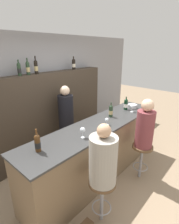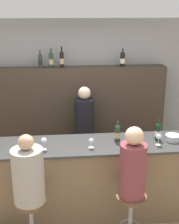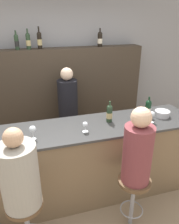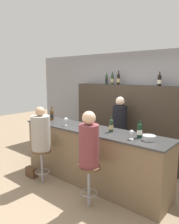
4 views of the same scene
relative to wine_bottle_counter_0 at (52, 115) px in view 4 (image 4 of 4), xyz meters
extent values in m
plane|color=#8C755B|center=(1.18, -0.38, -1.19)|extent=(16.00, 16.00, 0.00)
cube|color=gray|center=(1.18, 1.52, 0.11)|extent=(6.40, 0.05, 2.60)
cube|color=brown|center=(1.18, -0.05, -0.67)|extent=(3.03, 0.64, 1.04)
cube|color=#333333|center=(1.18, -0.05, -0.13)|extent=(3.07, 0.68, 0.03)
cube|color=#382D23|center=(1.18, 1.30, -0.27)|extent=(2.88, 0.28, 1.83)
cylinder|color=#4C2D14|center=(0.00, 0.00, -0.02)|extent=(0.07, 0.07, 0.19)
cylinder|color=black|center=(0.00, 0.00, -0.03)|extent=(0.08, 0.08, 0.08)
sphere|color=#4C2D14|center=(0.00, 0.00, 0.07)|extent=(0.07, 0.07, 0.07)
cylinder|color=#4C2D14|center=(0.00, 0.00, 0.14)|extent=(0.02, 0.02, 0.10)
cylinder|color=#233823|center=(1.60, 0.00, -0.02)|extent=(0.07, 0.07, 0.19)
cylinder|color=tan|center=(1.60, 0.00, -0.03)|extent=(0.08, 0.08, 0.08)
sphere|color=#233823|center=(1.60, 0.00, 0.07)|extent=(0.07, 0.07, 0.07)
cylinder|color=#233823|center=(1.60, 0.00, 0.12)|extent=(0.02, 0.02, 0.07)
cylinder|color=black|center=(2.15, 0.00, -0.02)|extent=(0.08, 0.08, 0.19)
cylinder|color=white|center=(2.15, 0.00, -0.03)|extent=(0.08, 0.08, 0.08)
sphere|color=black|center=(2.15, 0.00, 0.07)|extent=(0.08, 0.08, 0.08)
cylinder|color=black|center=(2.15, 0.00, 0.12)|extent=(0.02, 0.02, 0.07)
cylinder|color=#233823|center=(0.55, 1.30, 0.74)|extent=(0.06, 0.06, 0.20)
cylinder|color=black|center=(0.55, 1.30, 0.73)|extent=(0.07, 0.07, 0.08)
sphere|color=#233823|center=(0.55, 1.30, 0.84)|extent=(0.06, 0.06, 0.06)
cylinder|color=#233823|center=(0.55, 1.30, 0.89)|extent=(0.02, 0.02, 0.07)
cylinder|color=#233823|center=(0.72, 1.30, 0.75)|extent=(0.07, 0.07, 0.21)
cylinder|color=tan|center=(0.72, 1.30, 0.74)|extent=(0.07, 0.07, 0.08)
sphere|color=#233823|center=(0.72, 1.30, 0.85)|extent=(0.07, 0.07, 0.07)
cylinder|color=#233823|center=(0.72, 1.30, 0.91)|extent=(0.02, 0.02, 0.08)
cylinder|color=black|center=(0.90, 1.30, 0.76)|extent=(0.07, 0.07, 0.22)
cylinder|color=tan|center=(0.90, 1.30, 0.75)|extent=(0.07, 0.07, 0.09)
sphere|color=black|center=(0.90, 1.30, 0.87)|extent=(0.07, 0.07, 0.07)
cylinder|color=black|center=(0.90, 1.30, 0.93)|extent=(0.02, 0.02, 0.10)
cylinder|color=black|center=(1.89, 1.30, 0.74)|extent=(0.08, 0.08, 0.20)
cylinder|color=beige|center=(1.89, 1.30, 0.74)|extent=(0.08, 0.08, 0.08)
sphere|color=black|center=(1.89, 1.30, 0.84)|extent=(0.08, 0.08, 0.08)
cylinder|color=black|center=(1.89, 1.30, 0.90)|extent=(0.02, 0.02, 0.08)
cylinder|color=silver|center=(0.64, -0.18, -0.12)|extent=(0.06, 0.06, 0.00)
cylinder|color=silver|center=(0.64, -0.18, -0.07)|extent=(0.01, 0.01, 0.09)
sphere|color=silver|center=(0.64, -0.18, 0.00)|extent=(0.08, 0.08, 0.08)
cylinder|color=silver|center=(1.23, -0.18, -0.12)|extent=(0.07, 0.07, 0.00)
cylinder|color=silver|center=(1.23, -0.18, -0.08)|extent=(0.01, 0.01, 0.06)
sphere|color=silver|center=(1.23, -0.18, -0.02)|extent=(0.07, 0.07, 0.07)
cylinder|color=silver|center=(2.10, -0.18, -0.12)|extent=(0.07, 0.07, 0.00)
cylinder|color=silver|center=(2.10, -0.18, -0.08)|extent=(0.01, 0.01, 0.08)
sphere|color=silver|center=(2.10, -0.18, 0.00)|extent=(0.07, 0.07, 0.07)
cylinder|color=#B7B7BC|center=(2.34, -0.06, -0.08)|extent=(0.20, 0.20, 0.08)
cylinder|color=gray|center=(0.48, -0.68, -0.87)|extent=(0.05, 0.05, 0.63)
torus|color=gray|center=(0.48, -0.68, -0.97)|extent=(0.27, 0.27, 0.02)
cylinder|color=brown|center=(0.48, -0.68, -0.54)|extent=(0.37, 0.37, 0.04)
cylinder|color=gray|center=(0.48, -0.68, -0.20)|extent=(0.35, 0.35, 0.65)
sphere|color=tan|center=(0.48, -0.68, 0.21)|extent=(0.17, 0.17, 0.17)
cylinder|color=gray|center=(1.65, -0.68, -0.87)|extent=(0.05, 0.05, 0.63)
torus|color=gray|center=(1.65, -0.68, -0.97)|extent=(0.27, 0.27, 0.02)
cylinder|color=brown|center=(1.65, -0.68, -0.54)|extent=(0.37, 0.37, 0.04)
cylinder|color=brown|center=(1.65, -0.68, -0.19)|extent=(0.31, 0.31, 0.66)
sphere|color=#D8AD8C|center=(1.65, -0.68, 0.24)|extent=(0.21, 0.21, 0.21)
cylinder|color=black|center=(1.23, 0.87, -0.48)|extent=(0.32, 0.32, 1.41)
sphere|color=beige|center=(1.23, 0.87, 0.32)|extent=(0.19, 0.19, 0.19)
cube|color=#513823|center=(0.11, -0.68, -1.09)|extent=(0.26, 0.12, 0.20)
camera|label=1|loc=(-1.01, -1.76, 1.12)|focal=28.00mm
camera|label=2|loc=(0.86, -3.77, 1.59)|focal=50.00mm
camera|label=3|loc=(0.65, -2.35, 1.14)|focal=35.00mm
camera|label=4|loc=(3.72, -3.12, 0.87)|focal=35.00mm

